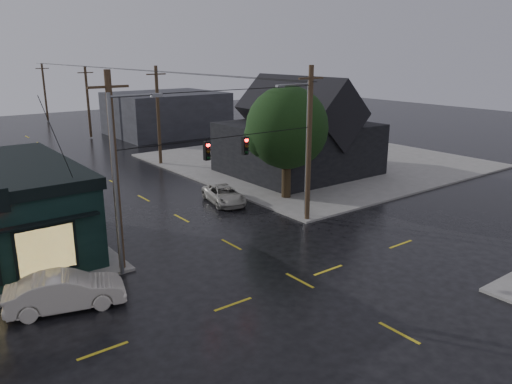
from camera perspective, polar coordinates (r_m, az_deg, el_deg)
ground_plane at (r=25.21m, az=5.00°, el=-10.04°), size 160.00×160.00×0.00m
sidewalk_ne at (r=52.13m, az=6.67°, el=3.63°), size 28.00×28.00×0.15m
ne_building at (r=45.83m, az=4.88°, el=7.60°), size 12.60×11.60×8.75m
corner_tree at (r=37.36m, az=3.58°, el=7.34°), size 6.18×6.18×8.45m
utility_pole_nw at (r=27.16m, az=-14.98°, el=-8.58°), size 2.00×0.32×10.15m
utility_pole_ne at (r=33.72m, az=5.83°, el=-3.26°), size 2.00×0.32×10.15m
utility_pole_far_a at (r=50.97m, az=-10.82°, el=3.09°), size 2.00×0.32×9.65m
utility_pole_far_b at (r=69.18m, az=-18.31°, el=5.88°), size 2.00×0.32×9.15m
utility_pole_far_c at (r=88.18m, az=-22.66°, el=7.45°), size 2.00×0.32×9.15m
span_signal_assembly at (r=28.38m, az=-3.42°, el=5.08°), size 13.00×0.48×1.23m
streetlight_nw at (r=26.47m, az=-15.00°, el=-9.25°), size 5.40×0.30×9.15m
streetlight_ne at (r=34.53m, az=5.66°, el=-2.79°), size 5.40×0.30×9.15m
bg_building_east at (r=69.71m, az=-10.23°, el=8.82°), size 14.00×12.00×5.60m
sedan_cream at (r=23.78m, az=-20.92°, el=-10.55°), size 5.29×3.02×1.65m
suv_silver at (r=37.23m, az=-3.67°, el=-0.32°), size 3.10×5.02×1.30m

